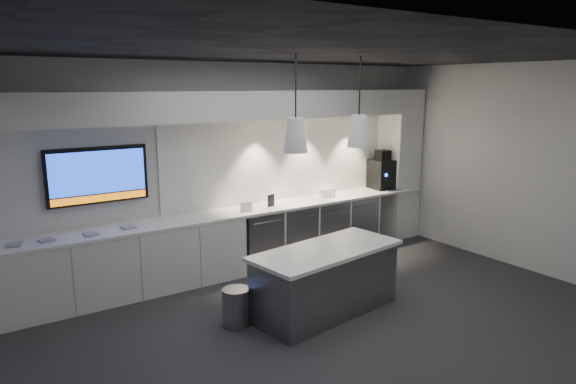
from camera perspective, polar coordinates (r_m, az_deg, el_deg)
floor at (r=6.05m, az=5.23°, el=-14.49°), size 7.00×7.00×0.00m
ceiling at (r=5.44m, az=5.84°, el=15.15°), size 7.00×7.00×0.00m
wall_back at (r=7.62m, az=-6.46°, el=2.85°), size 7.00×0.00×7.00m
wall_front at (r=4.02m, az=28.83°, el=-6.76°), size 7.00×0.00×7.00m
wall_right at (r=8.20m, az=24.85°, el=2.46°), size 0.00×7.00×7.00m
back_counter at (r=7.46m, az=-5.20°, el=-2.17°), size 6.80×0.65×0.04m
left_base_cabinets at (r=6.96m, az=-17.97°, el=-7.61°), size 3.30×0.63×0.86m
fridge_unit_a at (r=7.70m, az=-3.49°, el=-5.21°), size 0.60×0.61×0.85m
fridge_unit_b at (r=8.02m, az=0.40°, el=-4.49°), size 0.60×0.61×0.85m
fridge_unit_c at (r=8.38m, az=3.98°, el=-3.81°), size 0.60×0.61×0.85m
fridge_unit_d at (r=8.77m, az=7.24°, el=-3.17°), size 0.60×0.61×0.85m
backsplash at (r=8.21m, az=1.07°, el=3.92°), size 4.60×0.03×1.30m
soffit at (r=7.27m, az=-5.52°, el=9.58°), size 6.90×0.60×0.40m
column at (r=9.32m, az=12.22°, el=3.06°), size 0.55×0.55×2.60m
wall_tv at (r=6.91m, az=-20.39°, el=1.76°), size 1.25×0.07×0.72m
island at (r=6.20m, az=4.25°, el=-9.73°), size 1.97×1.06×0.80m
bin at (r=5.96m, az=-5.79°, el=-12.62°), size 0.32×0.32×0.44m
coffee_machine at (r=9.07m, az=10.45°, el=2.10°), size 0.42×0.57×0.68m
sign_black at (r=7.64m, az=-1.90°, el=-0.94°), size 0.14×0.06×0.18m
sign_white at (r=7.34m, az=-4.67°, el=-1.68°), size 0.18×0.04×0.14m
cup_cluster at (r=8.29m, az=4.39°, el=-0.11°), size 0.25×0.16×0.14m
tray_a at (r=6.58m, az=-28.13°, el=-5.19°), size 0.20×0.20×0.02m
tray_b at (r=6.60m, az=-25.24°, el=-4.87°), size 0.19×0.19×0.02m
tray_c at (r=6.66m, az=-21.03°, el=-4.37°), size 0.17×0.17×0.02m
tray_d at (r=6.81m, az=-17.34°, el=-3.76°), size 0.19×0.19×0.02m
pendant_left at (r=5.53m, az=0.85°, el=6.38°), size 0.26×0.26×1.07m
pendant_right at (r=6.08m, az=7.86°, el=6.76°), size 0.26×0.26×1.07m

